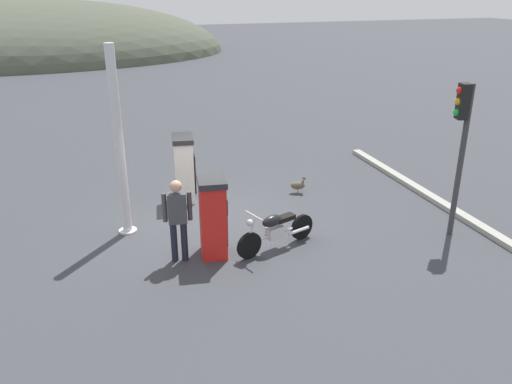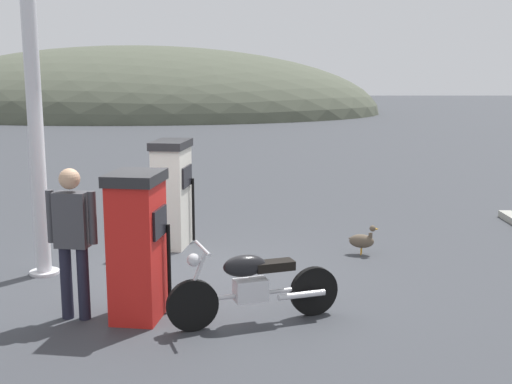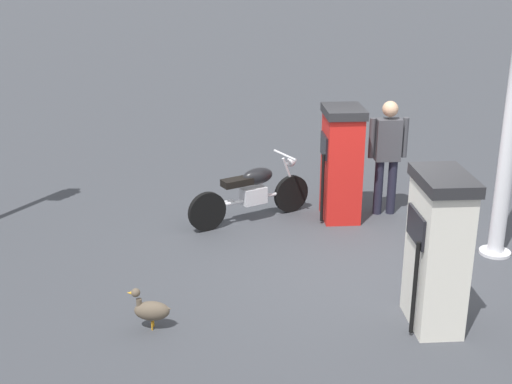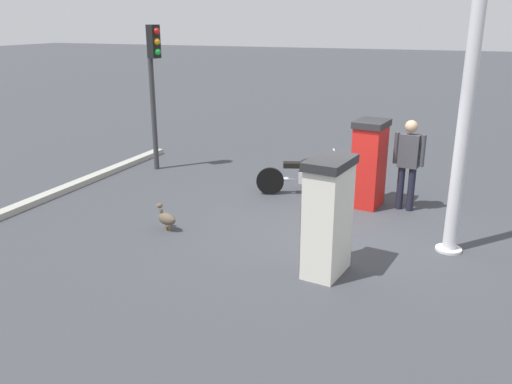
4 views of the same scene
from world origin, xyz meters
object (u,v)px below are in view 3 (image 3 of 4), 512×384
attendant_person (388,150)px  fuel_pump_far (437,250)px  wandering_duck (151,310)px  fuel_pump_near (341,163)px  motorcycle_near_pump (252,192)px

attendant_person → fuel_pump_far: bearing=77.1°
attendant_person → wandering_duck: (3.61, 2.59, -0.76)m
fuel_pump_near → attendant_person: size_ratio=0.97×
fuel_pump_far → attendant_person: size_ratio=0.98×
motorcycle_near_pump → attendant_person: attendant_person is taller
fuel_pump_far → attendant_person: bearing=-102.9°
fuel_pump_far → wandering_duck: 3.01m
attendant_person → motorcycle_near_pump: bearing=-3.9°
fuel_pump_near → motorcycle_near_pump: size_ratio=0.88×
motorcycle_near_pump → attendant_person: size_ratio=1.11×
fuel_pump_far → motorcycle_near_pump: fuel_pump_far is taller
attendant_person → wandering_duck: 4.51m
fuel_pump_near → fuel_pump_far: bearing=90.0°
motorcycle_near_pump → wandering_duck: bearing=59.0°
fuel_pump_far → attendant_person: attendant_person is taller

